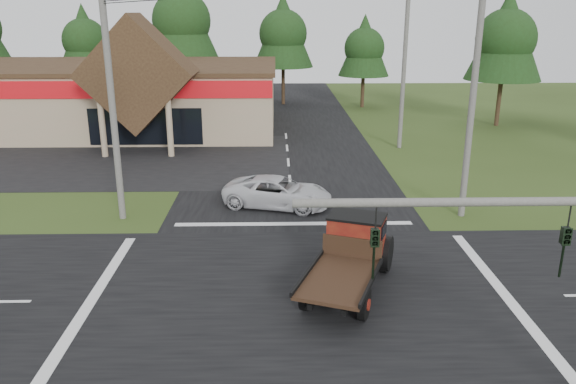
{
  "coord_description": "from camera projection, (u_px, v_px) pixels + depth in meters",
  "views": [
    {
      "loc": [
        -0.78,
        -16.86,
        9.22
      ],
      "look_at": [
        -0.3,
        4.98,
        2.2
      ],
      "focal_mm": 35.0,
      "sensor_mm": 36.0,
      "label": 1
    }
  ],
  "objects": [
    {
      "name": "ground",
      "position": [
        300.0,
        299.0,
        18.89
      ],
      "size": [
        120.0,
        120.0,
        0.0
      ],
      "primitive_type": "plane",
      "color": "#2E4017",
      "rests_on": "ground"
    },
    {
      "name": "road_ns",
      "position": [
        300.0,
        299.0,
        18.88
      ],
      "size": [
        12.0,
        120.0,
        0.02
      ],
      "primitive_type": "cube",
      "color": "black",
      "rests_on": "ground"
    },
    {
      "name": "road_ew",
      "position": [
        300.0,
        299.0,
        18.88
      ],
      "size": [
        120.0,
        12.0,
        0.02
      ],
      "primitive_type": "cube",
      "color": "black",
      "rests_on": "ground"
    },
    {
      "name": "parking_apron",
      "position": [
        74.0,
        160.0,
        36.68
      ],
      "size": [
        28.0,
        14.0,
        0.02
      ],
      "primitive_type": "cube",
      "color": "black",
      "rests_on": "ground"
    },
    {
      "name": "cvs_building",
      "position": [
        93.0,
        95.0,
        45.86
      ],
      "size": [
        30.4,
        18.2,
        9.19
      ],
      "color": "tan",
      "rests_on": "ground"
    },
    {
      "name": "utility_pole_nw",
      "position": [
        112.0,
        103.0,
        24.69
      ],
      "size": [
        2.0,
        0.3,
        10.5
      ],
      "color": "#595651",
      "rests_on": "ground"
    },
    {
      "name": "utility_pole_ne",
      "position": [
        473.0,
        91.0,
        24.87
      ],
      "size": [
        2.0,
        0.3,
        11.5
      ],
      "color": "#595651",
      "rests_on": "ground"
    },
    {
      "name": "utility_pole_n",
      "position": [
        404.0,
        66.0,
        38.24
      ],
      "size": [
        2.0,
        0.3,
        11.2
      ],
      "color": "#595651",
      "rests_on": "ground"
    },
    {
      "name": "tree_row_b",
      "position": [
        84.0,
        38.0,
        56.4
      ],
      "size": [
        5.6,
        5.6,
        10.1
      ],
      "color": "#332316",
      "rests_on": "ground"
    },
    {
      "name": "tree_row_c",
      "position": [
        181.0,
        17.0,
        55.04
      ],
      "size": [
        7.28,
        7.28,
        13.13
      ],
      "color": "#332316",
      "rests_on": "ground"
    },
    {
      "name": "tree_row_d",
      "position": [
        283.0,
        31.0,
        56.61
      ],
      "size": [
        6.16,
        6.16,
        11.11
      ],
      "color": "#332316",
      "rests_on": "ground"
    },
    {
      "name": "tree_row_e",
      "position": [
        364.0,
        46.0,
        55.28
      ],
      "size": [
        5.04,
        5.04,
        9.09
      ],
      "color": "#332316",
      "rests_on": "ground"
    },
    {
      "name": "tree_side_ne",
      "position": [
        506.0,
        36.0,
        45.56
      ],
      "size": [
        6.16,
        6.16,
        11.11
      ],
      "color": "#332316",
      "rests_on": "ground"
    },
    {
      "name": "antique_flatbed_truck",
      "position": [
        348.0,
        259.0,
        19.11
      ],
      "size": [
        4.12,
        6.19,
        2.42
      ],
      "primitive_type": null,
      "rotation": [
        0.0,
        0.0,
        -0.36
      ],
      "color": "#600D0E",
      "rests_on": "ground"
    },
    {
      "name": "white_pickup",
      "position": [
        278.0,
        192.0,
        27.7
      ],
      "size": [
        5.77,
        3.78,
        1.48
      ],
      "primitive_type": "imported",
      "rotation": [
        0.0,
        0.0,
        1.3
      ],
      "color": "silver",
      "rests_on": "ground"
    }
  ]
}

